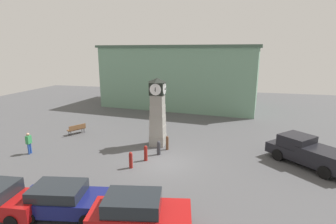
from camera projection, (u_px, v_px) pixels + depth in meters
ground_plane at (164, 163)px, 17.95m from camera, size 66.80×66.80×0.00m
clock_tower at (158, 113)px, 20.71m from camera, size 1.40×1.40×5.44m
bollard_near_tower at (167, 143)px, 20.17m from camera, size 0.21×0.21×1.10m
bollard_mid_row at (159, 148)px, 19.20m from camera, size 0.27×0.27×1.06m
bollard_far_row at (146, 153)px, 18.17m from camera, size 0.24×0.24×1.09m
bollard_end_row at (131, 160)px, 17.02m from camera, size 0.24×0.24×1.10m
car_near_tower at (64, 199)px, 12.18m from camera, size 4.47×2.57×1.45m
car_by_building at (138, 213)px, 11.08m from camera, size 4.53×2.61×1.60m
pickup_truck at (309, 152)px, 17.33m from camera, size 5.23×5.14×1.85m
bench at (77, 129)px, 23.92m from camera, size 1.26×1.65×0.90m
pedestrian_near_bench at (153, 106)px, 31.65m from camera, size 0.47×0.42×1.59m
pedestrian_by_cars at (29, 142)px, 19.27m from camera, size 0.26×0.41×1.62m
warehouse_blue_far at (182, 76)px, 36.29m from camera, size 21.42×12.71×8.10m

